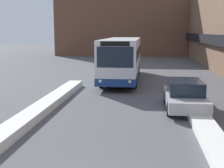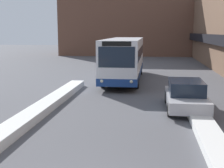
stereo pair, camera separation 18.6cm
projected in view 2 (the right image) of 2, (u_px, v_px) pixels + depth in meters
The scene contains 5 objects.
building_backdrop_far at pixel (143, 14), 50.05m from camera, with size 26.00×8.00×13.03m.
snow_bank_left at pixel (36, 112), 14.04m from camera, with size 0.90×16.14×0.38m.
snow_bank_right at pixel (194, 107), 15.11m from camera, with size 0.90×15.09×0.30m.
city_bus at pixel (124, 58), 24.15m from camera, with size 2.56×11.11×3.23m.
parked_car_front at pixel (186, 95), 15.19m from camera, with size 1.87×4.37×1.43m.
Camera 2 is at (1.50, -5.38, 3.79)m, focal length 50.00 mm.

